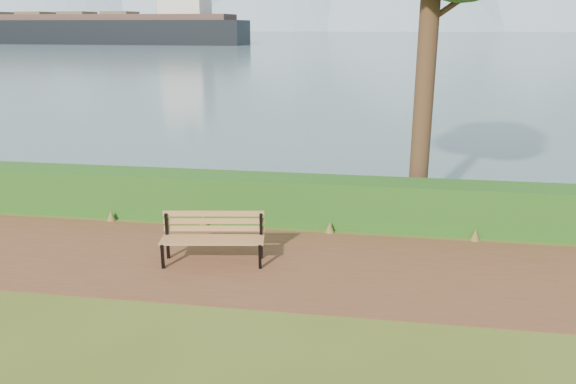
# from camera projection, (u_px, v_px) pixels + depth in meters

# --- Properties ---
(ground) EXTENTS (140.00, 140.00, 0.00)m
(ground) POSITION_uv_depth(u_px,v_px,m) (230.00, 269.00, 9.91)
(ground) COLOR #455618
(ground) RESTS_ON ground
(path) EXTENTS (40.00, 3.40, 0.01)m
(path) POSITION_uv_depth(u_px,v_px,m) (234.00, 262.00, 10.19)
(path) COLOR brown
(path) RESTS_ON ground
(hedge) EXTENTS (32.00, 0.85, 1.00)m
(hedge) POSITION_uv_depth(u_px,v_px,m) (259.00, 198.00, 12.23)
(hedge) COLOR #164D16
(hedge) RESTS_ON ground
(water) EXTENTS (700.00, 510.00, 0.00)m
(water) POSITION_uv_depth(u_px,v_px,m) (373.00, 33.00, 255.96)
(water) COLOR #44606E
(water) RESTS_ON ground
(bench) EXTENTS (1.89, 0.81, 0.92)m
(bench) POSITION_uv_depth(u_px,v_px,m) (213.00, 234.00, 10.06)
(bench) COLOR black
(bench) RESTS_ON ground
(cargo_ship) EXTENTS (68.39, 12.49, 20.68)m
(cargo_ship) POSITION_uv_depth(u_px,v_px,m) (100.00, 29.00, 119.09)
(cargo_ship) COLOR black
(cargo_ship) RESTS_ON ground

